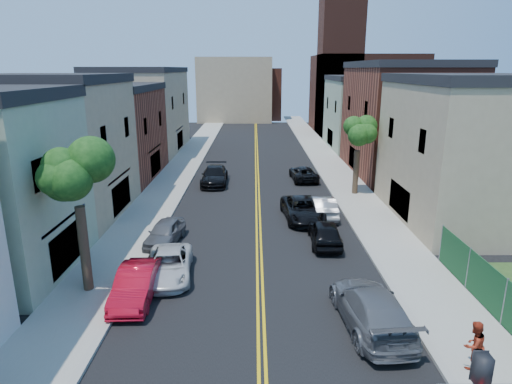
{
  "coord_description": "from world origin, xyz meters",
  "views": [
    {
      "loc": [
        -0.26,
        -4.22,
        9.91
      ],
      "look_at": [
        -0.16,
        23.79,
        2.0
      ],
      "focal_mm": 30.71,
      "sensor_mm": 36.0,
      "label": 1
    }
  ],
  "objects_px": {
    "white_pickup": "(169,265)",
    "silver_car_right": "(322,206)",
    "black_car_right": "(325,232)",
    "black_suv_lane": "(303,209)",
    "dark_car_right_far": "(303,173)",
    "grey_car_right": "(371,308)",
    "pedestrian_left": "(87,266)",
    "red_sedan": "(136,284)",
    "pedestrian_right": "(474,345)",
    "grey_car_left": "(165,232)",
    "black_car_left": "(214,175)"
  },
  "relations": [
    {
      "from": "white_pickup",
      "to": "silver_car_right",
      "type": "xyz_separation_m",
      "value": [
        8.91,
        9.26,
        0.06
      ]
    },
    {
      "from": "black_car_right",
      "to": "silver_car_right",
      "type": "bearing_deg",
      "value": -95.04
    },
    {
      "from": "black_suv_lane",
      "to": "dark_car_right_far",
      "type": "bearing_deg",
      "value": 78.36
    },
    {
      "from": "grey_car_right",
      "to": "silver_car_right",
      "type": "xyz_separation_m",
      "value": [
        0.1,
        13.57,
        -0.1
      ]
    },
    {
      "from": "grey_car_right",
      "to": "pedestrian_left",
      "type": "height_order",
      "value": "pedestrian_left"
    },
    {
      "from": "black_suv_lane",
      "to": "pedestrian_left",
      "type": "distance_m",
      "value": 14.52
    },
    {
      "from": "grey_car_right",
      "to": "pedestrian_left",
      "type": "distance_m",
      "value": 13.03
    },
    {
      "from": "red_sedan",
      "to": "white_pickup",
      "type": "xyz_separation_m",
      "value": [
        1.04,
        2.15,
        -0.08
      ]
    },
    {
      "from": "pedestrian_right",
      "to": "grey_car_left",
      "type": "bearing_deg",
      "value": -63.43
    },
    {
      "from": "pedestrian_right",
      "to": "black_car_left",
      "type": "bearing_deg",
      "value": -87.9
    },
    {
      "from": "black_suv_lane",
      "to": "pedestrian_left",
      "type": "height_order",
      "value": "pedestrian_left"
    },
    {
      "from": "dark_car_right_far",
      "to": "pedestrian_left",
      "type": "xyz_separation_m",
      "value": [
        -12.44,
        -20.17,
        0.28
      ]
    },
    {
      "from": "red_sedan",
      "to": "grey_car_right",
      "type": "distance_m",
      "value": 10.08
    },
    {
      "from": "grey_car_right",
      "to": "black_car_right",
      "type": "height_order",
      "value": "grey_car_right"
    },
    {
      "from": "silver_car_right",
      "to": "black_suv_lane",
      "type": "bearing_deg",
      "value": 24.93
    },
    {
      "from": "red_sedan",
      "to": "white_pickup",
      "type": "height_order",
      "value": "red_sedan"
    },
    {
      "from": "black_car_left",
      "to": "pedestrian_right",
      "type": "bearing_deg",
      "value": -67.31
    },
    {
      "from": "white_pickup",
      "to": "black_car_right",
      "type": "distance_m",
      "value": 9.3
    },
    {
      "from": "red_sedan",
      "to": "dark_car_right_far",
      "type": "xyz_separation_m",
      "value": [
        9.75,
        21.58,
        -0.08
      ]
    },
    {
      "from": "white_pickup",
      "to": "silver_car_right",
      "type": "relative_size",
      "value": 1.08
    },
    {
      "from": "red_sedan",
      "to": "pedestrian_right",
      "type": "relative_size",
      "value": 2.56
    },
    {
      "from": "black_car_right",
      "to": "silver_car_right",
      "type": "distance_m",
      "value": 5.11
    },
    {
      "from": "silver_car_right",
      "to": "pedestrian_right",
      "type": "distance_m",
      "value": 16.5
    },
    {
      "from": "white_pickup",
      "to": "black_car_left",
      "type": "distance_m",
      "value": 18.06
    },
    {
      "from": "dark_car_right_far",
      "to": "pedestrian_right",
      "type": "height_order",
      "value": "pedestrian_right"
    },
    {
      "from": "grey_car_left",
      "to": "black_car_left",
      "type": "distance_m",
      "value": 13.83
    },
    {
      "from": "white_pickup",
      "to": "grey_car_right",
      "type": "xyz_separation_m",
      "value": [
        8.8,
        -4.31,
        0.17
      ]
    },
    {
      "from": "red_sedan",
      "to": "black_car_left",
      "type": "xyz_separation_m",
      "value": [
        1.7,
        20.2,
        0.06
      ]
    },
    {
      "from": "black_car_right",
      "to": "pedestrian_left",
      "type": "relative_size",
      "value": 2.73
    },
    {
      "from": "red_sedan",
      "to": "grey_car_right",
      "type": "relative_size",
      "value": 0.79
    },
    {
      "from": "black_car_left",
      "to": "silver_car_right",
      "type": "height_order",
      "value": "black_car_left"
    },
    {
      "from": "grey_car_right",
      "to": "dark_car_right_far",
      "type": "xyz_separation_m",
      "value": [
        -0.09,
        23.74,
        -0.16
      ]
    },
    {
      "from": "black_car_right",
      "to": "dark_car_right_far",
      "type": "distance_m",
      "value": 15.26
    },
    {
      "from": "grey_car_left",
      "to": "black_suv_lane",
      "type": "relative_size",
      "value": 0.76
    },
    {
      "from": "black_car_right",
      "to": "pedestrian_left",
      "type": "distance_m",
      "value": 13.01
    },
    {
      "from": "black_suv_lane",
      "to": "pedestrian_right",
      "type": "xyz_separation_m",
      "value": [
        4.07,
        -15.54,
        0.28
      ]
    },
    {
      "from": "grey_car_right",
      "to": "pedestrian_right",
      "type": "xyz_separation_m",
      "value": [
        2.73,
        -2.72,
        0.2
      ]
    },
    {
      "from": "black_car_right",
      "to": "grey_car_left",
      "type": "bearing_deg",
      "value": 0.73
    },
    {
      "from": "red_sedan",
      "to": "silver_car_right",
      "type": "height_order",
      "value": "red_sedan"
    },
    {
      "from": "red_sedan",
      "to": "black_car_left",
      "type": "relative_size",
      "value": 0.82
    },
    {
      "from": "silver_car_right",
      "to": "grey_car_right",
      "type": "bearing_deg",
      "value": 87.33
    },
    {
      "from": "red_sedan",
      "to": "white_pickup",
      "type": "relative_size",
      "value": 0.95
    },
    {
      "from": "black_car_left",
      "to": "dark_car_right_far",
      "type": "distance_m",
      "value": 8.17
    },
    {
      "from": "white_pickup",
      "to": "dark_car_right_far",
      "type": "xyz_separation_m",
      "value": [
        8.71,
        19.43,
        0.01
      ]
    },
    {
      "from": "grey_car_right",
      "to": "black_suv_lane",
      "type": "relative_size",
      "value": 1.06
    },
    {
      "from": "white_pickup",
      "to": "dark_car_right_far",
      "type": "bearing_deg",
      "value": 60.4
    },
    {
      "from": "grey_car_left",
      "to": "red_sedan",
      "type": "bearing_deg",
      "value": -82.33
    },
    {
      "from": "red_sedan",
      "to": "pedestrian_left",
      "type": "height_order",
      "value": "pedestrian_left"
    },
    {
      "from": "white_pickup",
      "to": "grey_car_left",
      "type": "distance_m",
      "value": 4.45
    },
    {
      "from": "grey_car_left",
      "to": "dark_car_right_far",
      "type": "height_order",
      "value": "grey_car_left"
    }
  ]
}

